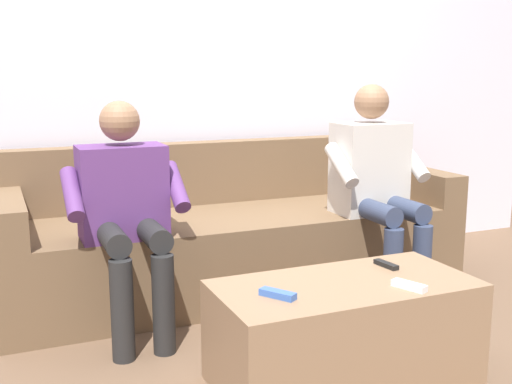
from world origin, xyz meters
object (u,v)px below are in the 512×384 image
at_px(couch, 234,239).
at_px(remote_black, 386,265).
at_px(person_right_seated, 126,205).
at_px(remote_blue, 278,294).
at_px(person_left_seated, 376,178).
at_px(remote_white, 409,286).
at_px(coffee_table, 344,332).

xyz_separation_m(couch, remote_black, (-0.26, 1.11, 0.14)).
bearing_deg(couch, person_right_seated, 30.38).
relative_size(remote_blue, remote_black, 1.13).
distance_m(couch, person_right_seated, 0.86).
relative_size(couch, person_left_seated, 2.21).
bearing_deg(person_left_seated, remote_white, 63.06).
distance_m(coffee_table, person_right_seated, 1.14).
bearing_deg(remote_blue, remote_white, -135.84).
xyz_separation_m(coffee_table, person_right_seated, (0.69, -0.81, 0.42)).
distance_m(remote_white, remote_blue, 0.51).
height_order(remote_white, remote_black, remote_white).
xyz_separation_m(person_right_seated, remote_black, (-0.95, 0.71, -0.20)).
xyz_separation_m(couch, remote_white, (-0.18, 1.37, 0.14)).
bearing_deg(remote_blue, person_left_seated, -81.89).
bearing_deg(couch, person_left_seated, 150.53).
relative_size(coffee_table, remote_black, 8.25).
bearing_deg(remote_blue, coffee_table, -114.84).
height_order(remote_blue, remote_black, remote_blue).
bearing_deg(person_right_seated, remote_white, 131.85).
height_order(couch, coffee_table, couch).
bearing_deg(remote_white, person_right_seated, -160.62).
distance_m(couch, remote_white, 1.39).
relative_size(remote_white, remote_black, 1.10).
height_order(person_left_seated, remote_black, person_left_seated).
bearing_deg(remote_white, coffee_table, -153.12).
height_order(person_left_seated, person_right_seated, person_left_seated).
distance_m(coffee_table, person_left_seated, 1.16).
height_order(coffee_table, person_right_seated, person_right_seated).
bearing_deg(remote_blue, person_right_seated, -9.58).
relative_size(person_left_seated, person_right_seated, 1.06).
relative_size(couch, remote_white, 18.70).
height_order(coffee_table, remote_blue, remote_blue).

